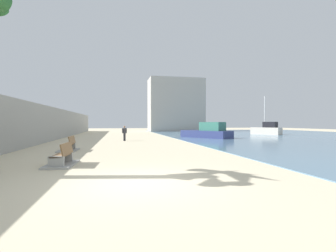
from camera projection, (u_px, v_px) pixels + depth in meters
ground_plane at (123, 141)px, 25.14m from camera, size 120.00×120.00×0.00m
seawall at (44, 124)px, 23.62m from camera, size 0.80×64.00×3.48m
water_bay at (323, 138)px, 29.93m from camera, size 36.00×68.00×0.04m
bench_near at (62, 160)px, 10.64m from camera, size 1.23×2.17×0.98m
bench_far at (69, 147)px, 16.09m from camera, size 1.17×2.14×0.98m
person_walking at (124, 132)px, 25.09m from camera, size 0.49×0.30×1.54m
boat_nearest at (207, 132)px, 29.75m from camera, size 5.27×6.65×1.90m
boat_outer at (267, 130)px, 38.04m from camera, size 3.42×4.66×5.98m
harbor_building at (176, 105)px, 54.92m from camera, size 12.00×6.00×11.62m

